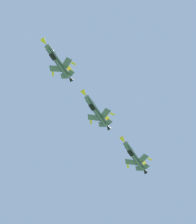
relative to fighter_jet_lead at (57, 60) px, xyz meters
name	(u,v)px	position (x,y,z in m)	size (l,w,h in m)	color
fighter_jet_lead	(57,60)	(0.00, 0.00, 0.00)	(9.54, 15.25, 5.40)	#4C5666
fighter_jet_left_wing	(96,110)	(8.49, 18.87, 1.36)	(9.58, 15.25, 5.35)	#4C5666
fighter_jet_right_wing	(134,156)	(17.87, 38.12, 3.27)	(9.67, 15.25, 5.22)	#4C5666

